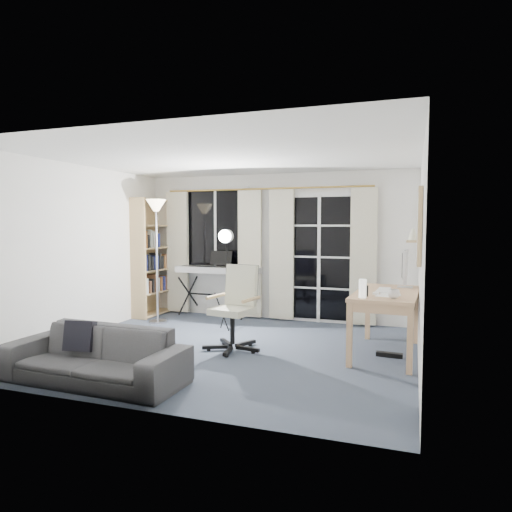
% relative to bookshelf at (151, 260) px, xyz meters
% --- Properties ---
extents(floor, '(4.50, 4.00, 0.02)m').
position_rel_bookshelf_xyz_m(floor, '(2.13, -1.62, -0.96)').
color(floor, '#374151').
rests_on(floor, ground).
extents(window, '(1.20, 0.08, 1.40)m').
position_rel_bookshelf_xyz_m(window, '(1.08, 0.36, 0.55)').
color(window, white).
rests_on(window, floor).
extents(french_door, '(1.32, 0.09, 2.11)m').
position_rel_bookshelf_xyz_m(french_door, '(2.88, 0.36, 0.07)').
color(french_door, white).
rests_on(french_door, floor).
extents(curtains, '(3.60, 0.07, 2.13)m').
position_rel_bookshelf_xyz_m(curtains, '(1.99, 0.26, 0.14)').
color(curtains, gold).
rests_on(curtains, floor).
extents(bookshelf, '(0.36, 0.95, 2.01)m').
position_rel_bookshelf_xyz_m(bookshelf, '(0.00, 0.00, 0.00)').
color(bookshelf, tan).
rests_on(bookshelf, floor).
extents(torchiere_lamp, '(0.33, 0.33, 1.96)m').
position_rel_bookshelf_xyz_m(torchiere_lamp, '(0.45, -0.55, 0.63)').
color(torchiere_lamp, '#B2B2B7').
rests_on(torchiere_lamp, floor).
extents(keyboard_piano, '(1.46, 0.74, 1.05)m').
position_rel_bookshelf_xyz_m(keyboard_piano, '(1.23, 0.08, -0.16)').
color(keyboard_piano, black).
rests_on(keyboard_piano, floor).
extents(studio_light, '(0.30, 0.31, 1.53)m').
position_rel_bookshelf_xyz_m(studio_light, '(1.72, -0.73, 0.27)').
color(studio_light, black).
rests_on(studio_light, floor).
extents(office_chair, '(0.73, 0.72, 1.06)m').
position_rel_bookshelf_xyz_m(office_chair, '(2.21, -1.52, -0.33)').
color(office_chair, black).
rests_on(office_chair, floor).
extents(desk, '(0.79, 1.46, 0.76)m').
position_rel_bookshelf_xyz_m(desk, '(4.01, -1.20, -0.28)').
color(desk, tan).
rests_on(desk, floor).
extents(monitor, '(0.19, 0.55, 0.48)m').
position_rel_bookshelf_xyz_m(monitor, '(4.20, -0.75, 0.10)').
color(monitor, silver).
rests_on(monitor, desk).
extents(desk_clutter, '(0.48, 0.86, 0.97)m').
position_rel_bookshelf_xyz_m(desk_clutter, '(3.93, -1.43, -0.36)').
color(desk_clutter, white).
rests_on(desk_clutter, desk).
extents(mug, '(0.13, 0.11, 0.13)m').
position_rel_bookshelf_xyz_m(mug, '(4.11, -1.70, -0.13)').
color(mug, silver).
rests_on(mug, desk).
extents(wall_mirror, '(0.04, 0.94, 0.74)m').
position_rel_bookshelf_xyz_m(wall_mirror, '(4.35, -1.97, 0.60)').
color(wall_mirror, tan).
rests_on(wall_mirror, floor).
extents(framed_print, '(0.03, 0.42, 0.32)m').
position_rel_bookshelf_xyz_m(framed_print, '(4.35, -1.07, 0.65)').
color(framed_print, tan).
rests_on(framed_print, floor).
extents(wall_shelf, '(0.16, 0.30, 0.18)m').
position_rel_bookshelf_xyz_m(wall_shelf, '(4.29, -0.57, 0.45)').
color(wall_shelf, tan).
rests_on(wall_shelf, floor).
extents(sofa, '(1.85, 0.59, 0.72)m').
position_rel_bookshelf_xyz_m(sofa, '(1.33, -3.17, -0.59)').
color(sofa, '#2F2F31').
rests_on(sofa, floor).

